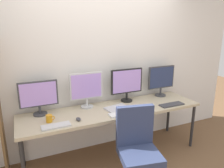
% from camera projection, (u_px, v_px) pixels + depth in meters
% --- Properties ---
extents(wall_back, '(4.97, 0.10, 2.60)m').
position_uv_depth(wall_back, '(102.00, 65.00, 3.21)').
color(wall_back, silver).
rests_on(wall_back, ground_plane).
extents(desk, '(2.57, 0.68, 0.74)m').
position_uv_depth(desk, '(113.00, 112.00, 3.00)').
color(desk, tan).
rests_on(desk, ground_plane).
extents(office_chair, '(0.52, 0.52, 0.99)m').
position_uv_depth(office_chair, '(138.00, 158.00, 2.44)').
color(office_chair, '#2D2D33').
rests_on(office_chair, ground_plane).
extents(monitor_far_left, '(0.49, 0.18, 0.45)m').
position_uv_depth(monitor_far_left, '(39.00, 96.00, 2.73)').
color(monitor_far_left, '#38383D').
rests_on(monitor_far_left, desk).
extents(monitor_center_left, '(0.47, 0.18, 0.51)m').
position_uv_depth(monitor_center_left, '(86.00, 88.00, 2.98)').
color(monitor_center_left, silver).
rests_on(monitor_center_left, desk).
extents(monitor_center_right, '(0.52, 0.18, 0.51)m').
position_uv_depth(monitor_center_right, '(127.00, 83.00, 3.23)').
color(monitor_center_right, black).
rests_on(monitor_center_right, desk).
extents(monitor_far_right, '(0.49, 0.18, 0.50)m').
position_uv_depth(monitor_far_right, '(161.00, 79.00, 3.49)').
color(monitor_far_right, '#38383D').
rests_on(monitor_far_right, desk).
extents(keyboard_left, '(0.33, 0.13, 0.02)m').
position_uv_depth(keyboard_left, '(56.00, 126.00, 2.45)').
color(keyboard_left, silver).
rests_on(keyboard_left, desk).
extents(keyboard_center, '(0.32, 0.13, 0.02)m').
position_uv_depth(keyboard_center, '(121.00, 114.00, 2.79)').
color(keyboard_center, silver).
rests_on(keyboard_center, desk).
extents(keyboard_right, '(0.38, 0.13, 0.02)m').
position_uv_depth(keyboard_right, '(172.00, 105.00, 3.12)').
color(keyboard_right, '#38383D').
rests_on(keyboard_right, desk).
extents(computer_mouse, '(0.06, 0.10, 0.03)m').
position_uv_depth(computer_mouse, '(78.00, 119.00, 2.62)').
color(computer_mouse, '#38383D').
rests_on(computer_mouse, desk).
extents(laptop_closed, '(0.35, 0.27, 0.02)m').
position_uv_depth(laptop_closed, '(117.00, 108.00, 2.97)').
color(laptop_closed, silver).
rests_on(laptop_closed, desk).
extents(coffee_mug, '(0.11, 0.08, 0.09)m').
position_uv_depth(coffee_mug, '(49.00, 118.00, 2.57)').
color(coffee_mug, orange).
rests_on(coffee_mug, desk).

